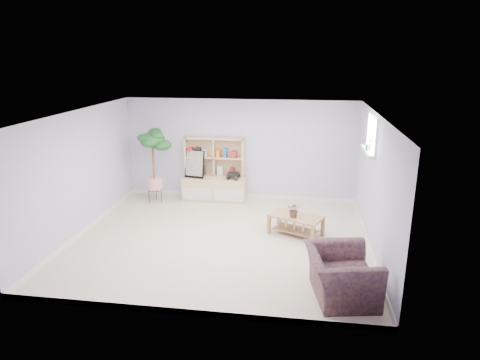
# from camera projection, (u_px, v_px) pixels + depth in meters

# --- Properties ---
(floor) EXTENTS (5.50, 5.00, 0.01)m
(floor) POSITION_uv_depth(u_px,v_px,m) (221.00, 239.00, 8.17)
(floor) COLOR beige
(floor) RESTS_ON ground
(ceiling) EXTENTS (5.50, 5.00, 0.01)m
(ceiling) POSITION_uv_depth(u_px,v_px,m) (219.00, 114.00, 7.48)
(ceiling) COLOR white
(ceiling) RESTS_ON walls
(walls) EXTENTS (5.51, 5.01, 2.40)m
(walls) POSITION_uv_depth(u_px,v_px,m) (220.00, 179.00, 7.83)
(walls) COLOR silver
(walls) RESTS_ON floor
(baseboard) EXTENTS (5.50, 5.00, 0.10)m
(baseboard) POSITION_uv_depth(u_px,v_px,m) (221.00, 237.00, 8.15)
(baseboard) COLOR white
(baseboard) RESTS_ON floor
(window) EXTENTS (0.10, 0.98, 0.68)m
(window) POSITION_uv_depth(u_px,v_px,m) (373.00, 134.00, 7.79)
(window) COLOR silver
(window) RESTS_ON walls
(window_sill) EXTENTS (0.14, 1.00, 0.04)m
(window_sill) POSITION_uv_depth(u_px,v_px,m) (368.00, 151.00, 7.89)
(window_sill) COLOR white
(window_sill) RESTS_ON walls
(storage_unit) EXTENTS (1.51, 0.51, 1.51)m
(storage_unit) POSITION_uv_depth(u_px,v_px,m) (214.00, 170.00, 10.16)
(storage_unit) COLOR beige
(storage_unit) RESTS_ON floor
(poster) EXTENTS (0.49, 0.21, 0.67)m
(poster) POSITION_uv_depth(u_px,v_px,m) (195.00, 164.00, 10.11)
(poster) COLOR yellow
(poster) RESTS_ON storage_unit
(toy_truck) EXTENTS (0.39, 0.30, 0.19)m
(toy_truck) POSITION_uv_depth(u_px,v_px,m) (233.00, 175.00, 10.05)
(toy_truck) COLOR black
(toy_truck) RESTS_ON storage_unit
(coffee_table) EXTENTS (1.13, 0.91, 0.41)m
(coffee_table) POSITION_uv_depth(u_px,v_px,m) (296.00, 225.00, 8.31)
(coffee_table) COLOR #936A46
(coffee_table) RESTS_ON floor
(table_plant) EXTENTS (0.30, 0.28, 0.29)m
(table_plant) POSITION_uv_depth(u_px,v_px,m) (294.00, 210.00, 8.13)
(table_plant) COLOR #155014
(table_plant) RESTS_ON coffee_table
(floor_tree) EXTENTS (0.80, 0.80, 1.75)m
(floor_tree) POSITION_uv_depth(u_px,v_px,m) (154.00, 166.00, 10.00)
(floor_tree) COLOR #164C1D
(floor_tree) RESTS_ON floor
(armchair) EXTENTS (1.12, 1.23, 0.80)m
(armchair) POSITION_uv_depth(u_px,v_px,m) (341.00, 272.00, 6.13)
(armchair) COLOR #131433
(armchair) RESTS_ON floor
(sill_plant) EXTENTS (0.17, 0.16, 0.25)m
(sill_plant) POSITION_uv_depth(u_px,v_px,m) (369.00, 144.00, 7.83)
(sill_plant) COLOR #164C1D
(sill_plant) RESTS_ON window_sill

